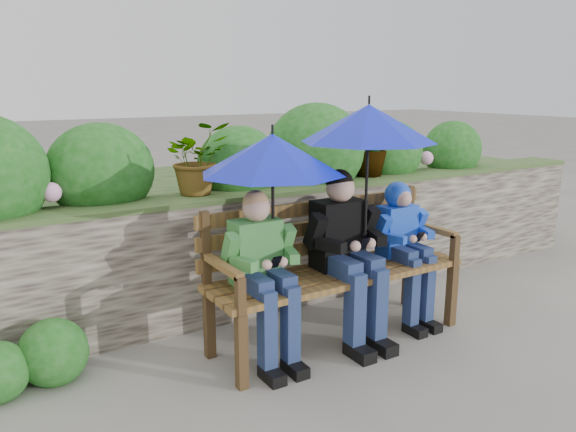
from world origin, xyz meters
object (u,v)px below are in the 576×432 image
boy_middle (347,247)px  umbrella_left (273,154)px  boy_right (404,238)px  boy_left (263,267)px  umbrella_right (368,124)px  park_bench (332,261)px

boy_middle → umbrella_left: 0.92m
boy_right → boy_middle: bearing=-177.3°
boy_left → boy_middle: (0.69, -0.01, 0.04)m
boy_middle → umbrella_right: (0.16, -0.01, 0.89)m
boy_middle → boy_right: 0.59m
boy_middle → umbrella_right: 0.90m
boy_left → boy_right: (1.28, 0.02, 0.01)m
umbrella_left → umbrella_right: size_ratio=0.97×
boy_middle → boy_right: (0.59, 0.03, -0.02)m
boy_left → umbrella_left: size_ratio=1.21×
umbrella_left → boy_middle: bearing=-8.0°
boy_middle → umbrella_left: bearing=172.0°
boy_left → umbrella_right: bearing=-1.6°
boy_middle → umbrella_left: umbrella_left is taller
umbrella_left → umbrella_right: 0.76m
boy_left → boy_right: 1.28m
boy_right → umbrella_right: 1.01m
umbrella_right → boy_left: bearing=178.4°
boy_left → boy_right: size_ratio=1.05×
boy_left → umbrella_left: bearing=30.7°
park_bench → boy_middle: (0.06, -0.11, 0.12)m
umbrella_right → boy_right: bearing=5.5°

